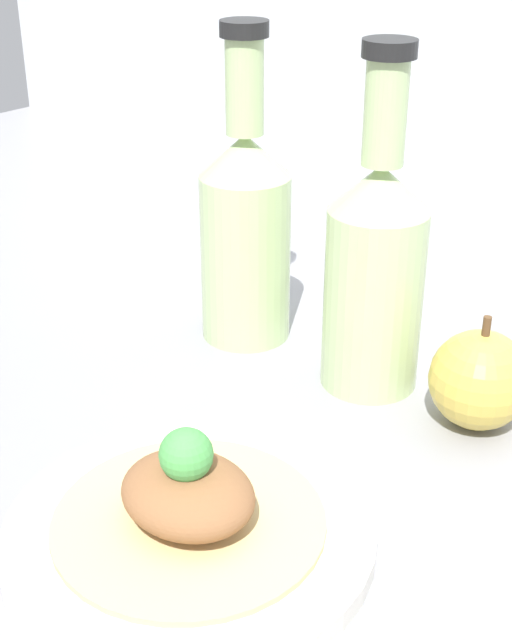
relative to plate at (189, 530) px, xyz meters
The scene contains 6 objects.
ground_plane 12.00cm from the plate, 120.88° to the left, with size 180.00×110.00×4.00cm, color gray.
plate is the anchor object (origin of this frame).
plated_food 2.37cm from the plate, ahead, with size 16.43×16.43×6.61cm.
cider_bottle_left 28.61cm from the plate, 123.02° to the left, with size 7.52×7.52×26.21cm.
cider_bottle_right 24.57cm from the plate, 95.41° to the left, with size 7.52×7.52×26.21cm.
apple 23.95cm from the plate, 72.48° to the left, with size 7.29×7.29×8.68cm.
Camera 1 is at (35.68, -39.62, 36.39)cm, focal length 50.00 mm.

